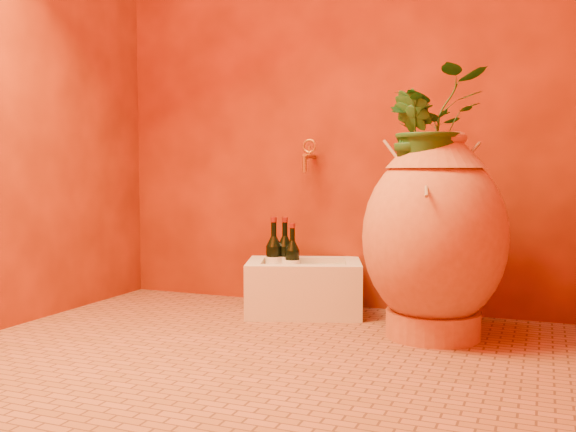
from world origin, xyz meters
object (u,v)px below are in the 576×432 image
at_px(wine_bottle_c, 285,259).
at_px(wall_tap, 308,154).
at_px(wine_bottle_a, 292,263).
at_px(stone_basin, 304,289).
at_px(wine_bottle_b, 274,260).
at_px(amphora, 434,236).

height_order(wine_bottle_c, wall_tap, wall_tap).
height_order(wine_bottle_a, wine_bottle_c, wine_bottle_c).
bearing_deg(stone_basin, wine_bottle_b, 179.74).
relative_size(wine_bottle_a, wine_bottle_c, 0.92).
relative_size(wine_bottle_a, wall_tap, 1.76).
bearing_deg(wine_bottle_a, amphora, -16.71).
bearing_deg(stone_basin, wine_bottle_a, 177.58).
height_order(wine_bottle_a, wine_bottle_b, wine_bottle_b).
xyz_separation_m(amphora, wall_tap, (-0.70, 0.38, 0.36)).
height_order(stone_basin, wine_bottle_b, wine_bottle_b).
height_order(wine_bottle_b, wine_bottle_c, wine_bottle_b).
xyz_separation_m(wine_bottle_c, wall_tap, (0.08, 0.12, 0.53)).
bearing_deg(wine_bottle_b, amphora, -14.67).
bearing_deg(wall_tap, wine_bottle_a, -98.98).
bearing_deg(wine_bottle_c, wall_tap, 55.80).
xyz_separation_m(stone_basin, wine_bottle_a, (-0.06, 0.00, 0.13)).
bearing_deg(wall_tap, stone_basin, -77.01).
bearing_deg(wine_bottle_a, stone_basin, -2.42).
distance_m(amphora, wine_bottle_c, 0.84).
distance_m(wine_bottle_c, wall_tap, 0.55).
relative_size(amphora, wall_tap, 4.99).
bearing_deg(stone_basin, wall_tap, 102.99).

